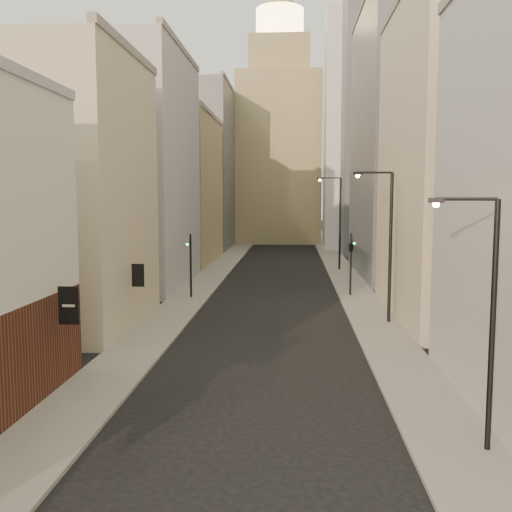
% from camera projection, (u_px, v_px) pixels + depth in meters
% --- Properties ---
extents(sidewalk_left, '(3.00, 140.00, 0.15)m').
position_uv_depth(sidewalk_left, '(221.00, 267.00, 63.18)').
color(sidewalk_left, gray).
rests_on(sidewalk_left, ground).
extents(sidewalk_right, '(3.00, 140.00, 0.15)m').
position_uv_depth(sidewalk_right, '(339.00, 268.00, 62.35)').
color(sidewalk_right, gray).
rests_on(sidewalk_right, ground).
extents(left_bldg_beige, '(8.00, 12.00, 16.00)m').
position_uv_depth(left_bldg_beige, '(68.00, 194.00, 33.92)').
color(left_bldg_beige, tan).
rests_on(left_bldg_beige, ground).
extents(left_bldg_grey, '(8.00, 16.00, 20.00)m').
position_uv_depth(left_bldg_grey, '(139.00, 171.00, 49.59)').
color(left_bldg_grey, '#A2A2A8').
rests_on(left_bldg_grey, ground).
extents(left_bldg_tan, '(8.00, 18.00, 17.00)m').
position_uv_depth(left_bldg_tan, '(180.00, 191.00, 67.61)').
color(left_bldg_tan, tan).
rests_on(left_bldg_tan, ground).
extents(left_bldg_wingrid, '(8.00, 20.00, 24.00)m').
position_uv_depth(left_bldg_wingrid, '(205.00, 169.00, 87.10)').
color(left_bldg_wingrid, gray).
rests_on(left_bldg_wingrid, ground).
extents(right_bldg_beige, '(8.00, 16.00, 20.00)m').
position_uv_depth(right_bldg_beige, '(460.00, 162.00, 36.15)').
color(right_bldg_beige, tan).
rests_on(right_bldg_beige, ground).
extents(right_bldg_wingrid, '(8.00, 20.00, 26.00)m').
position_uv_depth(right_bldg_wingrid, '(402.00, 143.00, 55.69)').
color(right_bldg_wingrid, gray).
rests_on(right_bldg_wingrid, ground).
extents(highrise, '(21.00, 23.00, 51.20)m').
position_uv_depth(highrise, '(409.00, 72.00, 81.77)').
color(highrise, gray).
rests_on(highrise, ground).
extents(clock_tower, '(14.00, 14.00, 44.90)m').
position_uv_depth(clock_tower, '(279.00, 139.00, 97.72)').
color(clock_tower, tan).
rests_on(clock_tower, ground).
extents(white_tower, '(8.00, 8.00, 41.50)m').
position_uv_depth(white_tower, '(352.00, 122.00, 83.02)').
color(white_tower, silver).
rests_on(white_tower, ground).
extents(streetlamp_near, '(2.02, 0.62, 7.80)m').
position_uv_depth(streetlamp_near, '(486.00, 310.00, 17.01)').
color(streetlamp_near, black).
rests_on(streetlamp_near, ground).
extents(streetlamp_mid, '(2.44, 0.30, 9.32)m').
position_uv_depth(streetlamp_mid, '(387.00, 238.00, 34.57)').
color(streetlamp_mid, black).
rests_on(streetlamp_mid, ground).
extents(streetlamp_far, '(2.57, 0.26, 9.82)m').
position_uv_depth(streetlamp_far, '(338.00, 218.00, 59.76)').
color(streetlamp_far, black).
rests_on(streetlamp_far, ground).
extents(traffic_light_left, '(0.55, 0.44, 5.00)m').
position_uv_depth(traffic_light_left, '(191.00, 255.00, 43.30)').
color(traffic_light_left, black).
rests_on(traffic_light_left, ground).
extents(traffic_light_right, '(0.65, 0.65, 5.00)m').
position_uv_depth(traffic_light_right, '(351.00, 248.00, 44.20)').
color(traffic_light_right, black).
rests_on(traffic_light_right, ground).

